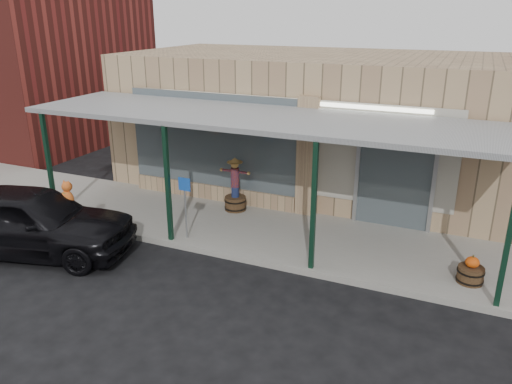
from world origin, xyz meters
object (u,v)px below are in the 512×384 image
at_px(handicap_sign, 185,200).
at_px(parked_sedan, 31,221).
at_px(barrel_scarecrow, 235,193).
at_px(barrel_pumpkin, 471,273).

relative_size(handicap_sign, parked_sedan, 0.30).
height_order(barrel_scarecrow, barrel_pumpkin, barrel_scarecrow).
relative_size(barrel_pumpkin, handicap_sign, 0.40).
distance_m(barrel_scarecrow, barrel_pumpkin, 6.43).
distance_m(barrel_scarecrow, handicap_sign, 2.21).
height_order(barrel_pumpkin, parked_sedan, parked_sedan).
distance_m(barrel_pumpkin, handicap_sign, 6.56).
bearing_deg(handicap_sign, barrel_pumpkin, 5.45).
relative_size(barrel_pumpkin, parked_sedan, 0.12).
bearing_deg(parked_sedan, handicap_sign, -72.70).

